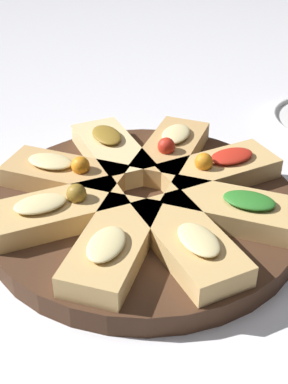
{
  "coord_description": "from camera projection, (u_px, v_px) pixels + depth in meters",
  "views": [
    {
      "loc": [
        0.09,
        -0.5,
        0.38
      ],
      "look_at": [
        0.0,
        0.0,
        0.04
      ],
      "focal_mm": 50.0,
      "sensor_mm": 36.0,
      "label": 1
    }
  ],
  "objects": [
    {
      "name": "focaccia_slice_0",
      "position": [
        232.0,
        209.0,
        0.58
      ],
      "size": [
        0.15,
        0.08,
        0.03
      ],
      "color": "tan",
      "rests_on": "serving_board"
    },
    {
      "name": "focaccia_slice_3",
      "position": [
        112.0,
        151.0,
        0.69
      ],
      "size": [
        0.13,
        0.15,
        0.03
      ],
      "color": "#E5C689",
      "rests_on": "serving_board"
    },
    {
      "name": "focaccia_slice_2",
      "position": [
        171.0,
        150.0,
        0.69
      ],
      "size": [
        0.09,
        0.15,
        0.04
      ],
      "color": "tan",
      "rests_on": "serving_board"
    },
    {
      "name": "serving_board",
      "position": [
        144.0,
        210.0,
        0.62
      ],
      "size": [
        0.36,
        0.36,
        0.03
      ],
      "primitive_type": "cylinder",
      "color": "#422819",
      "rests_on": "ground_plane"
    },
    {
      "name": "focaccia_slice_1",
      "position": [
        218.0,
        170.0,
        0.65
      ],
      "size": [
        0.15,
        0.14,
        0.04
      ],
      "color": "tan",
      "rests_on": "serving_board"
    },
    {
      "name": "focaccia_slice_4",
      "position": [
        65.0,
        174.0,
        0.64
      ],
      "size": [
        0.15,
        0.09,
        0.04
      ],
      "color": "tan",
      "rests_on": "serving_board"
    },
    {
      "name": "focaccia_slice_7",
      "position": [
        189.0,
        242.0,
        0.53
      ],
      "size": [
        0.14,
        0.15,
        0.03
      ],
      "color": "tan",
      "rests_on": "serving_board"
    },
    {
      "name": "ground_plane",
      "position": [
        144.0,
        219.0,
        0.63
      ],
      "size": [
        3.0,
        3.0,
        0.0
      ],
      "primitive_type": "plane",
      "color": "white"
    },
    {
      "name": "focaccia_slice_6",
      "position": [
        113.0,
        246.0,
        0.53
      ],
      "size": [
        0.08,
        0.15,
        0.03
      ],
      "color": "tan",
      "rests_on": "serving_board"
    },
    {
      "name": "focaccia_slice_5",
      "position": [
        58.0,
        211.0,
        0.57
      ],
      "size": [
        0.16,
        0.13,
        0.04
      ],
      "color": "tan",
      "rests_on": "serving_board"
    }
  ]
}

